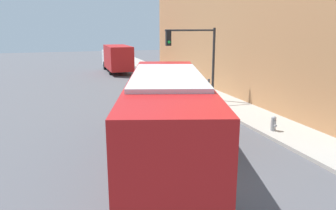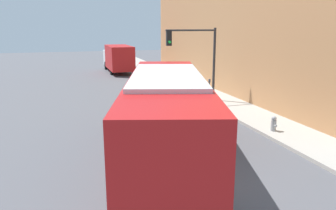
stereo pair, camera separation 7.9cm
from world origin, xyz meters
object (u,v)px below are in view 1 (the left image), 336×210
city_bus (167,113)px  delivery_truck (117,58)px  pedestrian_near_corner (193,78)px  parking_meter (209,86)px  fire_hydrant (274,123)px  traffic_light_pole (196,51)px

city_bus → delivery_truck: bearing=101.2°
pedestrian_near_corner → delivery_truck: bearing=107.7°
pedestrian_near_corner → parking_meter: bearing=-97.8°
city_bus → fire_hydrant: (5.63, 1.72, -1.39)m
traffic_light_pole → pedestrian_near_corner: size_ratio=2.86×
fire_hydrant → pedestrian_near_corner: 10.99m
city_bus → pedestrian_near_corner: (6.17, 12.69, -0.92)m
traffic_light_pole → fire_hydrant: bearing=-81.1°
delivery_truck → fire_hydrant: (3.36, -23.21, -1.08)m
parking_meter → delivery_truck: bearing=101.7°
delivery_truck → pedestrian_near_corner: size_ratio=4.92×
fire_hydrant → parking_meter: bearing=90.0°
city_bus → traffic_light_pole: traffic_light_pole is taller
city_bus → delivery_truck: size_ratio=1.35×
fire_hydrant → parking_meter: size_ratio=0.52×
city_bus → pedestrian_near_corner: city_bus is taller
traffic_light_pole → parking_meter: size_ratio=3.42×
traffic_light_pole → parking_meter: bearing=15.0°
delivery_truck → pedestrian_near_corner: bearing=-72.3°
delivery_truck → fire_hydrant: delivery_truck is taller
traffic_light_pole → city_bus: bearing=-118.3°
city_bus → delivery_truck: 25.04m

